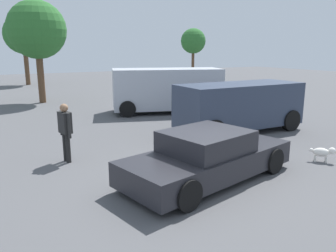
# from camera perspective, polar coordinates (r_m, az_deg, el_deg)

# --- Properties ---
(ground_plane) EXTENTS (80.00, 80.00, 0.00)m
(ground_plane) POSITION_cam_1_polar(r_m,az_deg,el_deg) (8.14, 5.41, -8.96)
(ground_plane) COLOR #515154
(sedan_foreground) EXTENTS (4.71, 2.67, 1.20)m
(sedan_foreground) POSITION_cam_1_polar(r_m,az_deg,el_deg) (7.95, 6.87, -5.27)
(sedan_foreground) COLOR #232328
(sedan_foreground) RESTS_ON ground_plane
(dog) EXTENTS (0.50, 0.55, 0.43)m
(dog) POSITION_cam_1_polar(r_m,az_deg,el_deg) (10.13, 25.09, -4.10)
(dog) COLOR white
(dog) RESTS_ON ground_plane
(van_white) EXTENTS (5.61, 3.57, 2.13)m
(van_white) POSITION_cam_1_polar(r_m,az_deg,el_deg) (16.44, -0.19, 6.42)
(van_white) COLOR #B2B7C1
(van_white) RESTS_ON ground_plane
(suv_dark) EXTENTS (4.81, 2.05, 1.81)m
(suv_dark) POSITION_cam_1_polar(r_m,az_deg,el_deg) (12.75, 12.13, 3.51)
(suv_dark) COLOR #2D384C
(suv_dark) RESTS_ON ground_plane
(pedestrian) EXTENTS (0.32, 0.56, 1.63)m
(pedestrian) POSITION_cam_1_polar(r_m,az_deg,el_deg) (9.43, -17.23, -0.30)
(pedestrian) COLOR black
(pedestrian) RESTS_ON ground_plane
(tree_back_left) EXTENTS (3.36, 3.36, 6.01)m
(tree_back_left) POSITION_cam_1_polar(r_m,az_deg,el_deg) (31.93, -23.54, 14.22)
(tree_back_left) COLOR brown
(tree_back_left) RESTS_ON ground_plane
(tree_back_center) EXTENTS (3.25, 3.25, 5.75)m
(tree_back_center) POSITION_cam_1_polar(r_m,az_deg,el_deg) (20.70, -21.61, 15.05)
(tree_back_center) COLOR brown
(tree_back_center) RESTS_ON ground_plane
(tree_back_right) EXTENTS (2.67, 2.67, 5.28)m
(tree_back_right) POSITION_cam_1_polar(r_m,az_deg,el_deg) (37.01, 4.36, 14.31)
(tree_back_right) COLOR brown
(tree_back_right) RESTS_ON ground_plane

